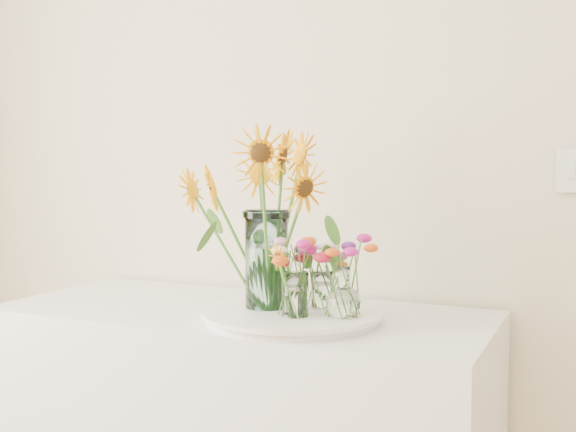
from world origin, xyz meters
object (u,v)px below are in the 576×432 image
Objects in this scene: small_vase_a at (295,295)px; small_vase_c at (322,290)px; small_vase_b at (344,292)px; mason_jar at (266,260)px; tray at (292,316)px.

small_vase_c is (0.02, 0.14, -0.01)m from small_vase_a.
small_vase_a is 0.89× the size of small_vase_b.
small_vase_a is at bearing -156.38° from small_vase_b.
small_vase_a is 0.14m from small_vase_c.
mason_jar is 0.17m from small_vase_c.
mason_jar reaches higher than tray.
small_vase_a reaches higher than small_vase_c.
small_vase_b is at bearing 23.62° from small_vase_a.
small_vase_b reaches higher than tray.
small_vase_c is (0.06, 0.07, 0.06)m from tray.
small_vase_b is at bearing -6.78° from tray.
tray is 3.88× the size of small_vase_a.
tray is at bearing -1.47° from mason_jar.
small_vase_c is at bearing 136.64° from small_vase_b.
mason_jar is 0.24m from small_vase_b.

